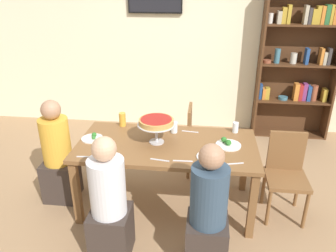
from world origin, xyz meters
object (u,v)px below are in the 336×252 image
at_px(water_glass_clear_spare, 156,125).
at_px(cutlery_knife_near, 190,132).
at_px(water_glass_clear_near, 235,127).
at_px(diner_head_west, 58,158).
at_px(diner_near_left, 109,207).
at_px(bookshelf, 299,61).
at_px(cutlery_spare_fork, 86,157).
at_px(salad_plate_far_diner, 210,156).
at_px(cutlery_knife_far, 183,161).
at_px(chair_far_right, 198,137).
at_px(cutlery_fork_near, 160,160).
at_px(dining_table, 167,151).
at_px(salad_plate_near_diner, 93,138).
at_px(deep_dish_pizza_stand, 156,123).
at_px(beer_glass_amber_tall, 122,119).
at_px(chair_head_east, 286,171).
at_px(salad_plate_spare, 228,144).
at_px(cutlery_fork_far, 234,164).
at_px(water_glass_clear_far, 174,127).
at_px(diner_near_right, 208,217).

xyz_separation_m(water_glass_clear_spare, cutlery_knife_near, (0.38, -0.02, -0.05)).
bearing_deg(water_glass_clear_near, diner_head_west, -169.30).
height_order(diner_near_left, water_glass_clear_near, diner_near_left).
height_order(bookshelf, cutlery_spare_fork, bookshelf).
relative_size(salad_plate_far_diner, cutlery_knife_far, 1.35).
distance_m(diner_near_left, chair_far_right, 1.61).
distance_m(diner_head_west, cutlery_fork_near, 1.22).
bearing_deg(cutlery_knife_near, dining_table, 62.16).
height_order(water_glass_clear_near, water_glass_clear_spare, water_glass_clear_near).
bearing_deg(diner_head_west, cutlery_spare_fork, -37.57).
bearing_deg(diner_head_west, cutlery_fork_near, -16.20).
relative_size(dining_table, salad_plate_near_diner, 8.13).
height_order(bookshelf, deep_dish_pizza_stand, bookshelf).
bearing_deg(beer_glass_amber_tall, cutlery_knife_far, -43.98).
distance_m(chair_head_east, cutlery_knife_far, 1.11).
xyz_separation_m(salad_plate_spare, beer_glass_amber_tall, (-1.15, 0.35, 0.06)).
distance_m(cutlery_fork_far, cutlery_spare_fork, 1.35).
distance_m(water_glass_clear_far, cutlery_knife_near, 0.18).
distance_m(water_glass_clear_far, water_glass_clear_spare, 0.21).
height_order(diner_near_left, chair_far_right, diner_near_left).
xyz_separation_m(bookshelf, diner_near_right, (-1.25, -2.78, -0.66)).
height_order(water_glass_clear_near, cutlery_spare_fork, water_glass_clear_near).
bearing_deg(cutlery_fork_near, salad_plate_spare, 38.69).
bearing_deg(water_glass_clear_far, chair_head_east, -11.76).
bearing_deg(salad_plate_spare, cutlery_fork_far, -83.20).
relative_size(cutlery_fork_near, cutlery_knife_far, 1.00).
relative_size(beer_glass_amber_tall, water_glass_clear_near, 1.35).
distance_m(beer_glass_amber_tall, water_glass_clear_near, 1.24).
bearing_deg(dining_table, chair_head_east, 1.74).
bearing_deg(chair_far_right, salad_plate_far_diner, 8.03).
bearing_deg(dining_table, water_glass_clear_far, 81.04).
bearing_deg(water_glass_clear_near, cutlery_spare_fork, -153.26).
bearing_deg(water_glass_clear_near, dining_table, -153.00).
distance_m(dining_table, diner_near_right, 0.89).
bearing_deg(cutlery_spare_fork, water_glass_clear_far, 34.77).
xyz_separation_m(water_glass_clear_near, cutlery_knife_near, (-0.48, -0.05, -0.05)).
height_order(dining_table, water_glass_clear_far, water_glass_clear_far).
xyz_separation_m(water_glass_clear_far, cutlery_knife_near, (0.17, 0.03, -0.06)).
relative_size(diner_near_left, beer_glass_amber_tall, 7.57).
xyz_separation_m(salad_plate_far_diner, cutlery_fork_far, (0.21, -0.09, -0.02)).
distance_m(dining_table, bookshelf, 2.67).
bearing_deg(diner_near_right, cutlery_spare_fork, 70.22).
bearing_deg(salad_plate_near_diner, salad_plate_far_diner, -11.32).
distance_m(salad_plate_spare, water_glass_clear_far, 0.61).
bearing_deg(water_glass_clear_far, water_glass_clear_spare, 166.02).
distance_m(deep_dish_pizza_stand, beer_glass_amber_tall, 0.58).
distance_m(deep_dish_pizza_stand, salad_plate_spare, 0.73).
bearing_deg(deep_dish_pizza_stand, dining_table, -10.29).
xyz_separation_m(salad_plate_spare, cutlery_fork_near, (-0.62, -0.37, -0.02)).
bearing_deg(water_glass_clear_spare, cutlery_knife_near, -3.27).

